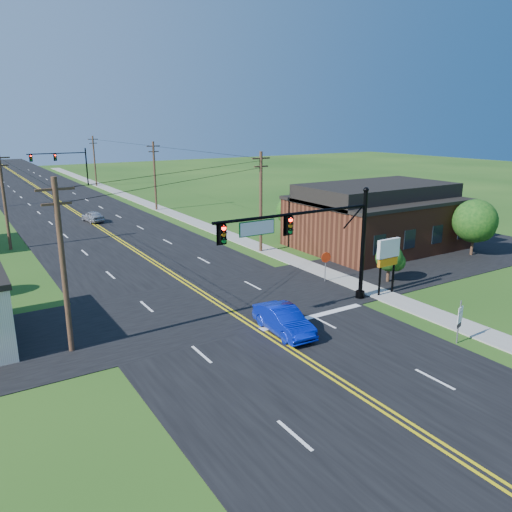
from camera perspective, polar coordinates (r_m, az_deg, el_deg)
ground at (r=23.62m, az=9.53°, el=-14.30°), size 260.00×260.00×0.00m
road_main at (r=67.63m, az=-19.69°, el=4.47°), size 16.00×220.00×0.04m
road_cross at (r=32.64m, az=-4.54°, el=-5.54°), size 70.00×10.00×0.04m
sidewalk at (r=61.43m, az=-7.99°, el=4.23°), size 2.00×160.00×0.08m
signal_mast_main at (r=30.29m, az=6.12°, el=2.13°), size 11.30×0.60×7.48m
signal_mast_far at (r=97.18m, az=-21.36°, el=10.02°), size 10.98×0.60×7.48m
brick_building at (r=48.34m, az=13.43°, el=3.80°), size 14.20×11.20×4.70m
utility_pole_left_a at (r=26.45m, az=-21.21°, el=-0.82°), size 1.80×0.28×9.00m
utility_pole_left_b at (r=50.82m, az=-26.83°, el=5.84°), size 1.80×0.28×9.00m
utility_pole_right_a at (r=44.63m, az=0.56°, el=6.38°), size 1.80×0.28×9.00m
utility_pole_right_b at (r=67.83m, az=-11.50°, el=9.10°), size 1.80×0.28×9.00m
utility_pole_right_c at (r=96.39m, az=-17.97°, el=10.39°), size 1.80×0.28×9.00m
tree_right_front at (r=47.68m, az=23.74°, el=3.68°), size 3.80×3.80×5.00m
tree_right_back at (r=51.69m, az=3.98°, el=5.17°), size 3.00×3.00×4.10m
shrub_corner at (r=37.80m, az=14.99°, el=-0.21°), size 2.00×2.00×2.86m
blue_car at (r=28.13m, az=3.17°, el=-7.39°), size 1.88×4.67×1.51m
distant_car at (r=62.00m, az=-18.17°, el=4.30°), size 2.08×4.05×1.32m
route_sign at (r=28.72m, az=22.24°, el=-6.66°), size 0.59×0.20×2.42m
stop_sign at (r=36.94m, az=7.98°, el=-0.50°), size 0.81×0.16×2.29m
pylon_sign at (r=34.74m, az=14.86°, el=0.19°), size 1.91×0.31×3.92m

